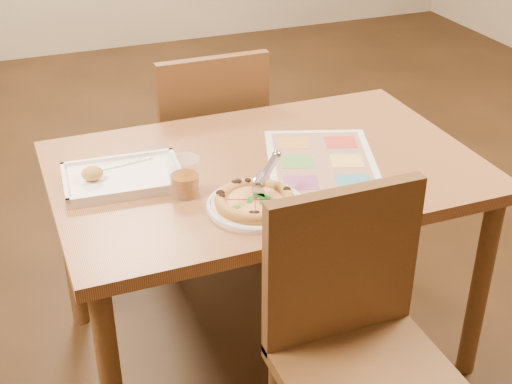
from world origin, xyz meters
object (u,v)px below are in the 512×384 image
object	(u,v)px
pizza	(255,201)
chair_far	(208,133)
appetizer_tray	(121,178)
glass_tumbler	(185,179)
dining_table	(266,189)
menu	(322,162)
plate	(256,205)
pizza_cutter	(265,175)
chair_near	(356,322)

from	to	relation	value
pizza	chair_far	bearing A→B (deg)	81.24
appetizer_tray	glass_tumbler	distance (m)	0.21
dining_table	menu	distance (m)	0.19
chair_far	plate	world-z (taller)	chair_far
chair_far	menu	xyz separation A→B (m)	(0.17, -0.65, 0.16)
chair_far	plate	bearing A→B (deg)	81.54
chair_far	appetizer_tray	size ratio (longest dim) A/B	1.31
chair_far	menu	bearing A→B (deg)	104.22
chair_far	menu	distance (m)	0.69
pizza_cutter	pizza	bearing A→B (deg)	175.88
chair_near	chair_far	size ratio (longest dim) A/B	1.00
pizza	menu	bearing A→B (deg)	32.08
chair_near	pizza_cutter	xyz separation A→B (m)	(-0.09, 0.40, 0.24)
dining_table	pizza	distance (m)	0.29
chair_far	menu	world-z (taller)	chair_far
chair_near	chair_far	bearing A→B (deg)	90.00
appetizer_tray	plate	bearing A→B (deg)	-41.67
dining_table	appetizer_tray	distance (m)	0.45
dining_table	chair_near	distance (m)	0.61
chair_near	chair_far	world-z (taller)	same
menu	chair_far	bearing A→B (deg)	104.22
glass_tumbler	chair_near	bearing A→B (deg)	-61.25
chair_far	pizza_cutter	distance (m)	0.84
appetizer_tray	glass_tumbler	xyz separation A→B (m)	(0.16, -0.14, 0.04)
appetizer_tray	glass_tumbler	bearing A→B (deg)	-41.18
plate	menu	xyz separation A→B (m)	(0.29, 0.18, -0.00)
pizza	menu	size ratio (longest dim) A/B	0.48
plate	glass_tumbler	size ratio (longest dim) A/B	2.41
dining_table	pizza_cutter	xyz separation A→B (m)	(-0.09, -0.20, 0.17)
glass_tumbler	menu	distance (m)	0.45
pizza_cutter	appetizer_tray	distance (m)	0.44
glass_tumbler	menu	size ratio (longest dim) A/B	0.24
chair_far	glass_tumbler	world-z (taller)	chair_far
chair_near	menu	distance (m)	0.60
chair_near	glass_tumbler	bearing A→B (deg)	118.75
glass_tumbler	dining_table	bearing A→B (deg)	16.59
plate	chair_far	bearing A→B (deg)	81.54
dining_table	menu	world-z (taller)	menu
dining_table	glass_tumbler	distance (m)	0.33
chair_far	dining_table	bearing A→B (deg)	90.00
appetizer_tray	pizza	bearing A→B (deg)	-42.64
plate	menu	bearing A→B (deg)	31.83
chair_near	appetizer_tray	distance (m)	0.81
plate	pizza	xyz separation A→B (m)	(-0.01, -0.01, 0.02)
glass_tumbler	chair_far	bearing A→B (deg)	67.54
pizza	menu	world-z (taller)	pizza
pizza_cutter	menu	distance (m)	0.30
dining_table	pizza	size ratio (longest dim) A/B	5.82
dining_table	pizza	world-z (taller)	pizza
dining_table	chair_near	size ratio (longest dim) A/B	2.77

